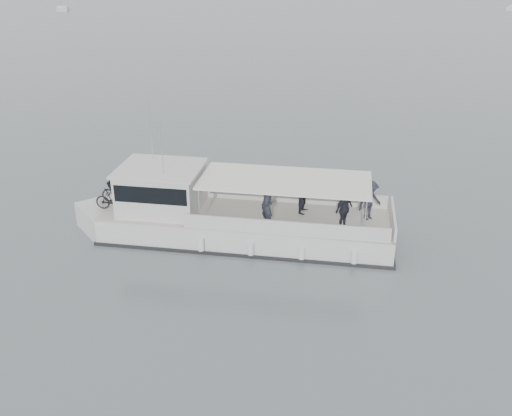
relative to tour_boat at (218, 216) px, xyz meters
The scene contains 2 objects.
ground 3.08m from the tour_boat, 32.97° to the right, with size 1400.00×1400.00×0.00m, color slate.
tour_boat is the anchor object (origin of this frame).
Camera 1 is at (10.46, -16.99, 11.72)m, focal length 40.00 mm.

